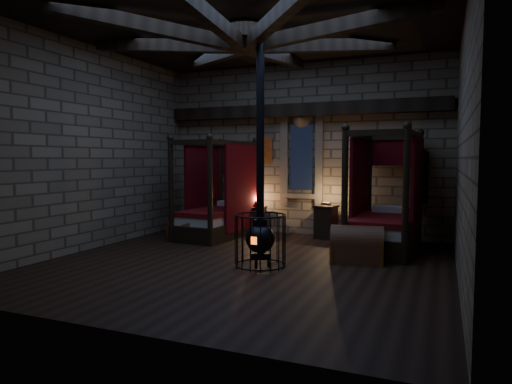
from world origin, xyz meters
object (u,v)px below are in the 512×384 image
at_px(bed_left, 218,213).
at_px(stove, 260,234).
at_px(trunk_left, 184,230).
at_px(bed_right, 385,221).
at_px(trunk_right, 357,246).

height_order(bed_left, stove, stove).
bearing_deg(stove, bed_left, 136.49).
height_order(bed_left, trunk_left, bed_left).
relative_size(bed_right, stove, 0.59).
distance_m(bed_right, stove, 2.95).
bearing_deg(bed_right, trunk_left, -168.39).
xyz_separation_m(trunk_left, trunk_right, (4.03, -0.67, 0.07)).
relative_size(trunk_left, trunk_right, 0.83).
distance_m(bed_right, trunk_left, 4.43).
distance_m(bed_left, trunk_right, 3.89).
relative_size(bed_left, trunk_left, 2.75).
relative_size(bed_left, stove, 0.56).
height_order(trunk_right, stove, stove).
relative_size(trunk_left, stove, 0.21).
xyz_separation_m(trunk_left, stove, (2.54, -1.67, 0.34)).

